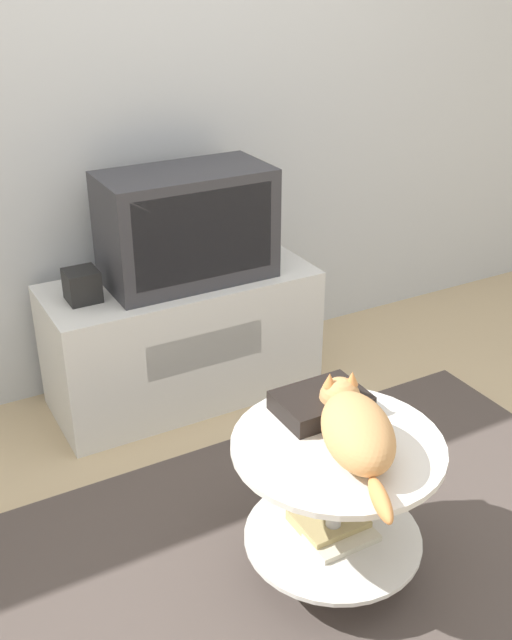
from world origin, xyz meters
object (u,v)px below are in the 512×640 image
(speaker, at_px, (82,285))
(dvd_box, at_px, (321,403))
(cat, at_px, (355,428))
(tv, at_px, (187,226))

(speaker, xyz_separation_m, dvd_box, (0.38, -0.98, -0.07))
(speaker, xyz_separation_m, cat, (0.36, -1.18, -0.02))
(cat, bearing_deg, dvd_box, 13.80)
(dvd_box, bearing_deg, cat, -97.36)
(speaker, distance_m, cat, 1.23)
(tv, height_order, cat, tv)
(speaker, relative_size, dvd_box, 0.46)
(tv, relative_size, speaker, 5.43)
(dvd_box, bearing_deg, tv, 87.87)
(tv, xyz_separation_m, dvd_box, (-0.04, -0.98, -0.22))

